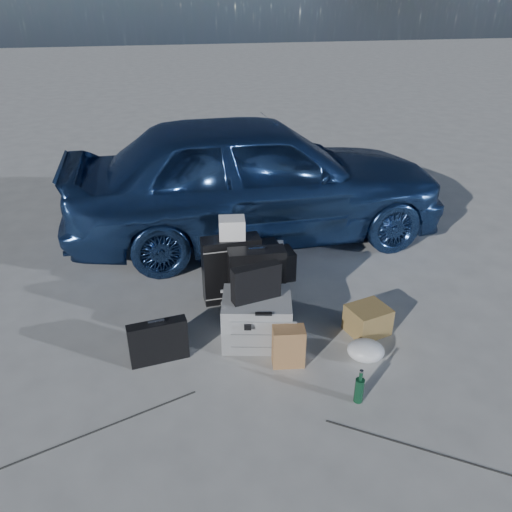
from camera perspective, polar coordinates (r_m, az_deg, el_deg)
The scene contains 15 objects.
ground at distance 4.35m, azimuth 1.51°, elevation -11.96°, with size 60.00×60.00×0.00m, color #B6B6B1.
car at distance 6.19m, azimuth -0.02°, elevation 8.99°, with size 1.85×4.59×1.56m, color #2D508E.
pelican_case at distance 4.46m, azimuth 0.08°, elevation -7.19°, with size 0.60×0.49×0.44m, color gray.
laptop_bag at distance 4.25m, azimuth 0.02°, elevation -3.07°, with size 0.43×0.11×0.32m, color black.
briefcase at distance 4.32m, azimuth -11.09°, elevation -9.59°, with size 0.49×0.11×0.38m, color black.
suitcase_left at distance 4.75m, azimuth 0.08°, elevation -3.00°, with size 0.53×0.19×0.69m, color black.
suitcase_right at distance 4.98m, azimuth -2.83°, elevation -1.51°, with size 0.57×0.21×0.69m, color black.
white_carton at distance 4.80m, azimuth -2.77°, elevation 3.23°, with size 0.25×0.20×0.20m, color white.
duffel_bag at distance 5.40m, azimuth 0.89°, elevation -1.17°, with size 0.65×0.28×0.33m, color black.
flat_box_white at distance 5.30m, azimuth 0.92°, elevation 0.69°, with size 0.43×0.32×0.07m, color white.
flat_box_black at distance 5.26m, azimuth 1.00°, elevation 1.30°, with size 0.27×0.19×0.06m, color black.
kraft_bag at distance 4.22m, azimuth 3.73°, elevation -10.28°, with size 0.27×0.16×0.35m, color olive.
cardboard_box at distance 4.72m, azimuth 12.64°, elevation -7.13°, with size 0.35×0.30×0.26m, color olive.
plastic_bag at distance 4.42m, azimuth 12.42°, elevation -10.51°, with size 0.32×0.27×0.17m, color silver.
green_bottle at distance 3.98m, azimuth 11.75°, elevation -14.41°, with size 0.07×0.07×0.29m, color #0E341F.
Camera 1 is at (-0.84, -3.23, 2.78)m, focal length 35.00 mm.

